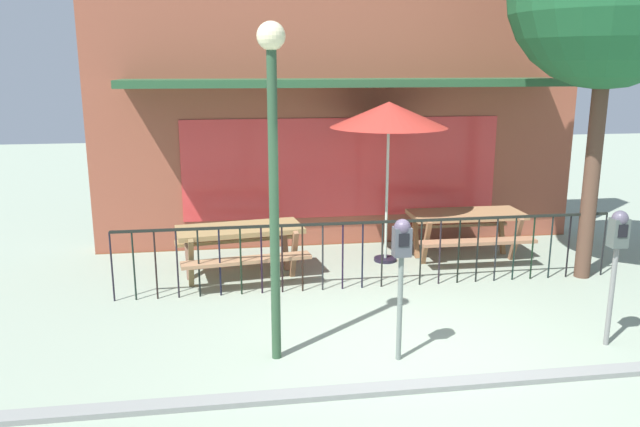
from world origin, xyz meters
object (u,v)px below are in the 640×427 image
object	(u,v)px
patio_umbrella	(389,116)
street_lamp	(273,143)
picnic_table_right	(466,222)
parking_meter_far	(617,242)
parking_meter_near	(402,252)
picnic_table_left	(240,238)

from	to	relation	value
patio_umbrella	street_lamp	world-z (taller)	street_lamp
picnic_table_right	parking_meter_far	world-z (taller)	parking_meter_far
patio_umbrella	parking_meter_near	world-z (taller)	patio_umbrella
picnic_table_right	parking_meter_near	size ratio (longest dim) A/B	1.17
picnic_table_right	parking_meter_near	distance (m)	3.90
picnic_table_left	patio_umbrella	bearing A→B (deg)	11.61
picnic_table_right	patio_umbrella	distance (m)	2.14
picnic_table_left	parking_meter_far	bearing A→B (deg)	-35.92
parking_meter_far	picnic_table_right	bearing A→B (deg)	96.79
picnic_table_left	street_lamp	size ratio (longest dim) A/B	0.57
patio_umbrella	street_lamp	distance (m)	3.72
patio_umbrella	parking_meter_far	xyz separation A→B (m)	(1.68, -3.37, -1.12)
picnic_table_left	picnic_table_right	world-z (taller)	same
picnic_table_left	picnic_table_right	bearing A→B (deg)	6.28
parking_meter_near	street_lamp	bearing A→B (deg)	169.53
picnic_table_right	patio_umbrella	size ratio (longest dim) A/B	0.72
patio_umbrella	picnic_table_left	bearing A→B (deg)	-168.39
picnic_table_right	parking_meter_far	distance (m)	3.37
parking_meter_near	parking_meter_far	bearing A→B (deg)	-0.08
parking_meter_near	street_lamp	world-z (taller)	street_lamp
patio_umbrella	parking_meter_near	bearing A→B (deg)	-102.14
picnic_table_left	parking_meter_far	xyz separation A→B (m)	(4.00, -2.90, 0.58)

